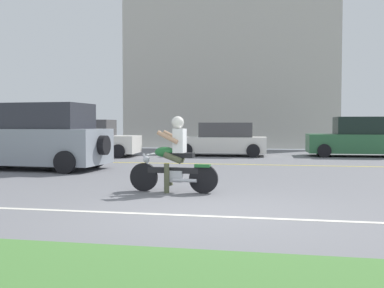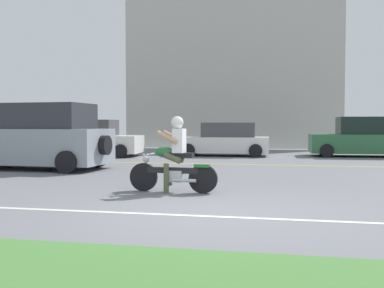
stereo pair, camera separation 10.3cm
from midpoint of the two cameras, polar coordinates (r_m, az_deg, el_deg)
ground at (r=10.00m, az=5.03°, el=-5.53°), size 56.00×30.00×0.04m
lane_line_near at (r=6.86m, az=1.96°, el=-9.03°), size 50.40×0.12×0.01m
lane_line_far at (r=15.56m, az=7.39°, el=-2.58°), size 50.40×0.12×0.01m
motorcyclist at (r=9.16m, az=-2.01°, el=-2.05°), size 1.84×0.60×1.54m
suv_nearby at (r=14.70m, az=-18.73°, el=0.78°), size 4.69×2.30×2.00m
parked_car_0 at (r=20.00m, az=-12.39°, el=0.59°), size 4.22×2.12×1.57m
parked_car_1 at (r=19.81m, az=4.32°, el=0.47°), size 3.97×2.00×1.44m
parked_car_2 at (r=20.70m, az=20.92°, el=0.69°), size 4.37×2.15×1.69m
building_far at (r=28.16m, az=5.41°, el=8.57°), size 12.49×4.00×8.72m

